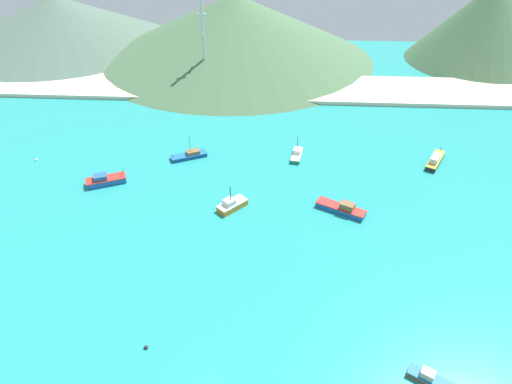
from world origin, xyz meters
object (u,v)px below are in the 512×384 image
fishing_boat_1 (342,208)px  fishing_boat_2 (431,380)px  fishing_boat_4 (435,160)px  fishing_boat_8 (105,180)px  buoy_1 (36,160)px  fishing_boat_9 (190,155)px  fishing_boat_7 (297,154)px  radio_tower (204,43)px  buoy_0 (146,348)px  fishing_boat_5 (232,205)px

fishing_boat_1 → fishing_boat_2: 40.56m
fishing_boat_4 → fishing_boat_8: bearing=-170.3°
fishing_boat_8 → buoy_1: fishing_boat_8 is taller
fishing_boat_8 → fishing_boat_9: (17.68, 13.17, -0.27)m
fishing_boat_7 → buoy_1: bearing=-175.2°
fishing_boat_7 → radio_tower: radio_tower is taller
fishing_boat_1 → buoy_0: (-33.32, -36.39, -0.75)m
fishing_boat_8 → fishing_boat_2: bearing=-36.8°
fishing_boat_4 → fishing_boat_8: (-80.19, -13.77, -0.06)m
fishing_boat_9 → fishing_boat_7: bearing=3.8°
fishing_boat_9 → radio_tower: size_ratio=0.33×
fishing_boat_4 → fishing_boat_8: size_ratio=1.05×
radio_tower → buoy_0: bearing=-86.4°
fishing_boat_9 → buoy_1: bearing=-174.4°
fishing_boat_9 → buoy_0: size_ratio=13.89×
fishing_boat_1 → fishing_boat_8: 55.23m
fishing_boat_7 → buoy_1: (-66.76, -5.65, -0.63)m
fishing_boat_7 → buoy_0: fishing_boat_7 is taller
fishing_boat_2 → buoy_1: bearing=146.2°
fishing_boat_1 → fishing_boat_7: fishing_boat_7 is taller
buoy_1 → fishing_boat_8: bearing=-23.6°
fishing_boat_1 → buoy_1: fishing_boat_1 is taller
buoy_1 → fishing_boat_2: bearing=-33.8°
fishing_boat_1 → fishing_boat_8: (-54.68, 7.77, 0.06)m
fishing_boat_8 → radio_tower: bearing=76.4°
fishing_boat_1 → fishing_boat_7: (-9.31, 22.78, -0.11)m
fishing_boat_4 → fishing_boat_5: (-49.36, -21.73, -0.06)m
fishing_boat_7 → radio_tower: size_ratio=0.25×
fishing_boat_5 → fishing_boat_9: (-13.15, 21.13, -0.27)m
fishing_boat_1 → fishing_boat_8: size_ratio=1.13×
fishing_boat_5 → fishing_boat_8: bearing=165.5°
fishing_boat_5 → radio_tower: 72.31m
fishing_boat_4 → buoy_1: 101.68m
fishing_boat_4 → fishing_boat_7: fishing_boat_7 is taller
fishing_boat_4 → fishing_boat_5: 53.93m
fishing_boat_2 → fishing_boat_5: (-32.60, 39.41, 0.27)m
fishing_boat_2 → buoy_0: bearing=175.6°
buoy_1 → radio_tower: 64.86m
fishing_boat_5 → fishing_boat_8: fishing_boat_5 is taller
fishing_boat_9 → fishing_boat_8: bearing=-143.3°
fishing_boat_2 → fishing_boat_8: (-63.43, 47.37, 0.26)m
fishing_boat_5 → fishing_boat_7: size_ratio=0.95×
fishing_boat_2 → fishing_boat_4: bearing=74.7°
fishing_boat_7 → buoy_0: bearing=-112.1°
fishing_boat_4 → fishing_boat_9: size_ratio=1.06×
buoy_0 → radio_tower: (-6.61, 105.27, 14.93)m
fishing_boat_5 → buoy_0: bearing=-104.7°
fishing_boat_8 → buoy_1: (-21.39, 9.36, -0.80)m
fishing_boat_4 → fishing_boat_5: bearing=-156.2°
fishing_boat_1 → fishing_boat_2: bearing=-77.5°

